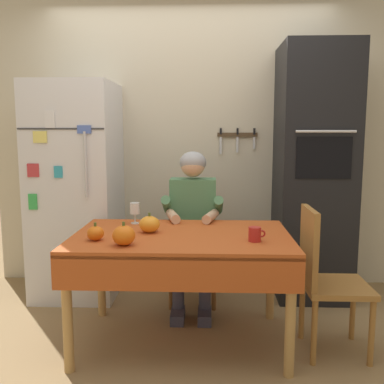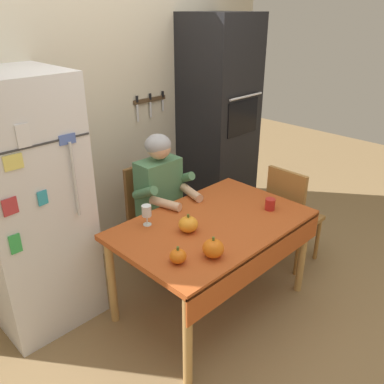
{
  "view_description": "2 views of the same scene",
  "coord_description": "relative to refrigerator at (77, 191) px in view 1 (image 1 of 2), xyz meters",
  "views": [
    {
      "loc": [
        0.17,
        -2.61,
        1.4
      ],
      "look_at": [
        0.06,
        0.24,
        1.0
      ],
      "focal_mm": 40.08,
      "sensor_mm": 36.0,
      "label": 1
    },
    {
      "loc": [
        -1.88,
        -1.57,
        2.15
      ],
      "look_at": [
        -0.06,
        0.26,
        0.95
      ],
      "focal_mm": 37.62,
      "sensor_mm": 36.0,
      "label": 2
    }
  ],
  "objects": [
    {
      "name": "back_wall_assembly",
      "position": [
        1.0,
        0.39,
        0.4
      ],
      "size": [
        3.7,
        0.13,
        2.6
      ],
      "color": "beige",
      "rests_on": "ground"
    },
    {
      "name": "wine_glass",
      "position": [
        0.59,
        -0.56,
        -0.05
      ],
      "size": [
        0.07,
        0.07,
        0.15
      ],
      "color": "white",
      "rests_on": "dining_table"
    },
    {
      "name": "chair_right_side",
      "position": [
        1.85,
        -0.95,
        -0.39
      ],
      "size": [
        0.4,
        0.4,
        0.93
      ],
      "color": "#9E6B33",
      "rests_on": "ground"
    },
    {
      "name": "pumpkin_medium",
      "position": [
        0.63,
        -1.15,
        -0.1
      ],
      "size": [
        0.14,
        0.14,
        0.14
      ],
      "color": "orange",
      "rests_on": "dining_table"
    },
    {
      "name": "seated_person",
      "position": [
        1.0,
        -0.28,
        -0.16
      ],
      "size": [
        0.47,
        0.55,
        1.25
      ],
      "color": "#38384C",
      "rests_on": "ground"
    },
    {
      "name": "dining_table",
      "position": [
        0.95,
        -0.88,
        -0.24
      ],
      "size": [
        1.4,
        0.9,
        0.74
      ],
      "color": "tan",
      "rests_on": "ground"
    },
    {
      "name": "pumpkin_large",
      "position": [
        0.74,
        -0.82,
        -0.11
      ],
      "size": [
        0.14,
        0.14,
        0.13
      ],
      "color": "orange",
      "rests_on": "dining_table"
    },
    {
      "name": "wall_oven",
      "position": [
        2.0,
        0.04,
        0.15
      ],
      "size": [
        0.6,
        0.64,
        2.1
      ],
      "color": "black",
      "rests_on": "ground"
    },
    {
      "name": "refrigerator",
      "position": [
        0.0,
        0.0,
        0.0
      ],
      "size": [
        0.68,
        0.71,
        1.8
      ],
      "color": "silver",
      "rests_on": "ground"
    },
    {
      "name": "pumpkin_small",
      "position": [
        0.43,
        -1.04,
        -0.12
      ],
      "size": [
        0.1,
        0.1,
        0.11
      ],
      "color": "orange",
      "rests_on": "dining_table"
    },
    {
      "name": "chair_behind_person",
      "position": [
        1.0,
        -0.09,
        -0.39
      ],
      "size": [
        0.4,
        0.4,
        0.93
      ],
      "color": "brown",
      "rests_on": "ground"
    },
    {
      "name": "ground_plane",
      "position": [
        0.95,
        -0.96,
        -0.9
      ],
      "size": [
        10.0,
        10.0,
        0.0
      ],
      "primitive_type": "plane",
      "color": "#93754C",
      "rests_on": "ground"
    },
    {
      "name": "coffee_mug",
      "position": [
        1.4,
        -1.03,
        -0.12
      ],
      "size": [
        0.1,
        0.08,
        0.09
      ],
      "color": "#B2231E",
      "rests_on": "dining_table"
    }
  ]
}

